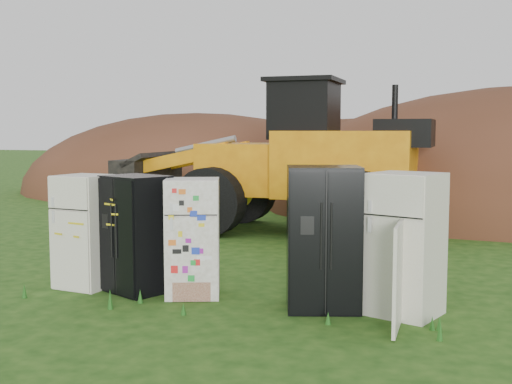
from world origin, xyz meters
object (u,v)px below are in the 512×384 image
at_px(fridge_black_side, 136,234).
at_px(fridge_black_right, 323,238).
at_px(fridge_sticker, 193,238).
at_px(fridge_open_door, 405,244).
at_px(wheel_loader, 268,156).
at_px(fridge_leftmost, 86,231).

distance_m(fridge_black_side, fridge_black_right, 2.89).
height_order(fridge_sticker, fridge_open_door, fridge_open_door).
relative_size(fridge_black_side, wheel_loader, 0.23).
distance_m(fridge_leftmost, fridge_open_door, 4.88).
bearing_deg(fridge_black_right, fridge_sticker, 160.86).
height_order(fridge_leftmost, fridge_black_right, fridge_black_right).
bearing_deg(fridge_black_right, wheel_loader, 96.43).
bearing_deg(wheel_loader, fridge_open_door, -58.29).
relative_size(fridge_sticker, fridge_black_right, 0.89).
relative_size(fridge_leftmost, wheel_loader, 0.23).
bearing_deg(fridge_sticker, fridge_open_door, -20.76).
bearing_deg(fridge_leftmost, fridge_black_side, 6.09).
xyz_separation_m(fridge_leftmost, fridge_black_right, (3.78, -0.04, 0.10)).
relative_size(fridge_sticker, fridge_open_door, 0.92).
distance_m(fridge_leftmost, wheel_loader, 6.52).
bearing_deg(fridge_sticker, fridge_black_side, 161.53).
distance_m(fridge_black_right, fridge_open_door, 1.09).
bearing_deg(fridge_open_door, wheel_loader, 140.91).
bearing_deg(fridge_open_door, fridge_leftmost, -160.47).
height_order(fridge_black_right, wheel_loader, wheel_loader).
xyz_separation_m(fridge_sticker, wheel_loader, (-0.84, 6.35, 0.96)).
xyz_separation_m(fridge_leftmost, fridge_black_side, (0.89, -0.01, 0.01)).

